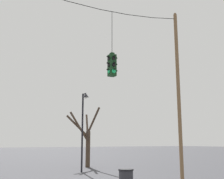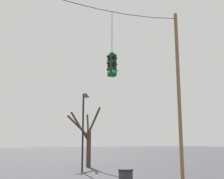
{
  "view_description": "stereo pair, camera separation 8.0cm",
  "coord_description": "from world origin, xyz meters",
  "views": [
    {
      "loc": [
        -4.97,
        -11.39,
        1.99
      ],
      "look_at": [
        1.57,
        0.32,
        4.51
      ],
      "focal_mm": 45.0,
      "sensor_mm": 36.0,
      "label": 1
    },
    {
      "loc": [
        -4.9,
        -11.43,
        1.99
      ],
      "look_at": [
        1.57,
        0.32,
        4.51
      ],
      "focal_mm": 45.0,
      "sensor_mm": 36.0,
      "label": 2
    }
  ],
  "objects": [
    {
      "name": "street_lamp",
      "position": [
        2.74,
        6.4,
        3.75
      ],
      "size": [
        0.43,
        0.76,
        5.35
      ],
      "color": "black",
      "rests_on": "ground_plane"
    },
    {
      "name": "span_wire",
      "position": [
        0.0,
        0.32,
        8.74
      ],
      "size": [
        11.71,
        0.03,
        0.65
      ],
      "color": "black"
    },
    {
      "name": "traffic_light_near_right_pole",
      "position": [
        1.57,
        0.32,
        5.75
      ],
      "size": [
        0.58,
        0.58,
        3.4
      ],
      "color": "#143819"
    },
    {
      "name": "bare_tree",
      "position": [
        4.52,
        9.86,
        2.27
      ],
      "size": [
        2.45,
        3.55,
        4.67
      ],
      "color": "#423326",
      "rests_on": "ground_plane"
    },
    {
      "name": "utility_pole_right",
      "position": [
        5.85,
        0.32,
        4.75
      ],
      "size": [
        0.2,
        0.2,
        9.53
      ],
      "color": "brown",
      "rests_on": "ground_plane"
    }
  ]
}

